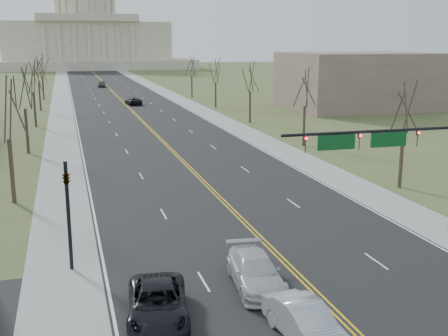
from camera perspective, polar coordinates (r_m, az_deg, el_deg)
road at (r=127.20m, az=-10.75°, el=7.14°), size 20.00×380.00×0.01m
cross_road at (r=27.64m, az=10.40°, el=-13.41°), size 120.00×14.00×0.01m
sidewalk_left at (r=126.70m, az=-16.20°, el=6.84°), size 4.00×380.00×0.03m
sidewalk_right at (r=128.82m, az=-5.39°, el=7.38°), size 4.00×380.00×0.03m
center_line at (r=127.20m, az=-10.75°, el=7.14°), size 0.42×380.00×0.01m
edge_line_left at (r=126.70m, az=-15.20°, el=6.90°), size 0.15×380.00×0.01m
edge_line_right at (r=128.44m, az=-6.37°, el=7.34°), size 0.15×380.00×0.01m
capitol at (r=266.27m, az=-13.77°, el=12.92°), size 90.00×60.00×50.00m
signal_mast at (r=35.63m, az=16.26°, el=2.02°), size 12.12×0.44×7.20m
signal_left at (r=30.79m, az=-15.59°, el=-3.52°), size 0.32×0.36×6.00m
tree_r_0 at (r=48.58m, az=17.89°, el=5.62°), size 3.74×3.74×8.50m
tree_l_0 at (r=44.61m, az=-21.20°, el=5.28°), size 3.96×3.96×9.00m
tree_r_1 at (r=66.06m, az=8.25°, el=7.85°), size 3.74×3.74×8.50m
tree_l_1 at (r=64.46m, az=-19.69°, el=7.47°), size 3.96×3.96×9.00m
tree_r_2 at (r=84.67m, az=2.69°, el=9.04°), size 3.74×3.74×8.50m
tree_l_2 at (r=84.38m, az=-18.88°, el=8.63°), size 3.96×3.96×9.00m
tree_r_3 at (r=103.79m, az=-0.86°, el=9.75°), size 3.74×3.74×8.50m
tree_l_3 at (r=104.33m, az=-18.38°, el=9.34°), size 3.96×3.96×9.00m
tree_r_4 at (r=123.20m, az=-3.31°, el=10.21°), size 3.74×3.74×8.50m
tree_l_4 at (r=124.29m, az=-18.03°, el=9.82°), size 3.96×3.96×9.00m
bldg_right_mass at (r=105.69m, az=13.40°, el=8.62°), size 25.00×20.00×10.00m
car_sb_inner_lead at (r=24.13m, az=8.30°, el=-15.28°), size 2.24×5.04×1.61m
car_sb_outer_lead at (r=25.63m, az=-6.76°, el=-13.50°), size 3.38×5.98×1.58m
car_sb_inner_second at (r=28.63m, az=3.21°, el=-10.45°), size 2.75×5.75×1.62m
car_far_nb at (r=110.38m, az=-9.21°, el=6.74°), size 3.04×5.48×1.45m
car_far_sb at (r=154.28m, az=-12.32°, el=8.34°), size 2.35×5.01×1.66m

